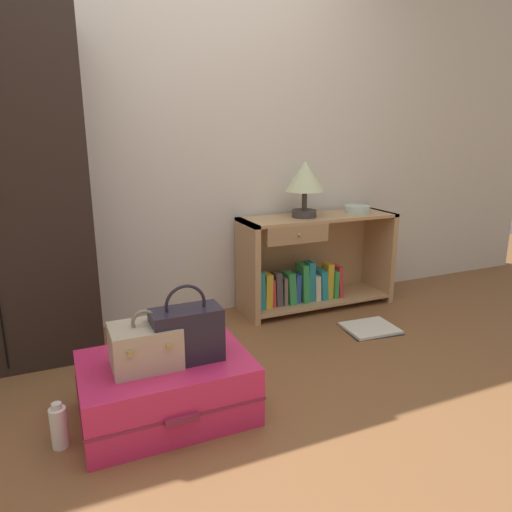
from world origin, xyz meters
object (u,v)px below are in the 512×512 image
bookshelf (311,264)px  handbag (187,334)px  train_case (145,345)px  table_lamp (305,180)px  bowl (357,209)px  open_book_on_floor (370,328)px  bottle (59,427)px  suitcase_large (166,387)px

bookshelf → handbag: bookshelf is taller
train_case → table_lamp: bearing=36.1°
table_lamp → train_case: 1.69m
bowl → open_book_on_floor: bearing=-113.6°
bookshelf → bowl: bowl is taller
table_lamp → bowl: bearing=1.3°
bowl → table_lamp: bearing=-178.7°
bookshelf → bottle: bookshelf is taller
bookshelf → bowl: 0.53m
train_case → open_book_on_floor: bearing=15.8°
table_lamp → suitcase_large: size_ratio=0.52×
bookshelf → handbag: bearing=-140.5°
handbag → bottle: size_ratio=1.76×
table_lamp → handbag: table_lamp is taller
bookshelf → open_book_on_floor: 0.63m
bottle → handbag: bearing=0.8°
bowl → train_case: bowl is taller
open_book_on_floor → train_case: bearing=-164.2°
bowl → bookshelf: bearing=178.4°
train_case → open_book_on_floor: 1.61m
handbag → open_book_on_floor: size_ratio=0.94×
bookshelf → handbag: size_ratio=3.25×
bookshelf → handbag: (-1.19, -0.98, 0.08)m
table_lamp → bottle: bearing=-149.7°
handbag → open_book_on_floor: bearing=18.5°
handbag → bottle: bearing=-179.2°
train_case → handbag: handbag is taller
bookshelf → train_case: bookshelf is taller
handbag → bowl: bearing=31.8°
suitcase_large → open_book_on_floor: suitcase_large is taller
suitcase_large → handbag: handbag is taller
table_lamp → bottle: 2.10m
bookshelf → train_case: 1.67m
handbag → open_book_on_floor: (1.33, 0.45, -0.39)m
table_lamp → train_case: bearing=-143.9°
suitcase_large → open_book_on_floor: size_ratio=2.01×
bookshelf → bowl: size_ratio=6.10×
train_case → open_book_on_floor: (1.51, 0.43, -0.36)m
train_case → handbag: 0.18m
train_case → open_book_on_floor: size_ratio=0.77×
bowl → handbag: bearing=-148.2°
suitcase_large → bottle: bearing=-173.9°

